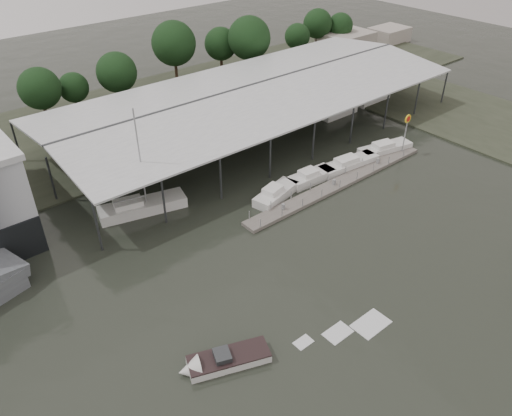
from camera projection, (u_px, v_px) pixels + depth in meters
ground at (309, 285)px, 44.61m from camera, size 200.00×200.00×0.00m
land_strip_far at (101, 130)px, 71.32m from camera, size 140.00×30.00×0.30m
land_strip_east at (475, 118)px, 74.80m from camera, size 20.00×60.00×0.30m
covered_boat_shed at (255, 89)px, 68.04m from camera, size 58.24×24.00×6.96m
floating_dock at (339, 183)px, 58.83m from camera, size 28.00×2.00×1.40m
shell_fuel_sign at (407, 127)px, 63.11m from camera, size 1.10×0.18×5.55m
distant_commercial_buildings at (360, 40)px, 103.37m from camera, size 22.00×8.00×4.00m
white_sailboat at (141, 207)px, 53.91m from camera, size 9.69×4.86×12.06m
speedboat_underway at (221, 361)px, 37.17m from camera, size 17.14×7.90×2.00m
moored_cruiser_0 at (276, 194)px, 56.14m from camera, size 6.59×3.66×1.70m
moored_cruiser_1 at (311, 177)px, 59.27m from camera, size 6.18×2.51×1.70m
moored_cruiser_2 at (348, 164)px, 61.84m from camera, size 8.49×3.09×1.70m
moored_cruiser_3 at (385, 149)px, 65.29m from camera, size 7.80×3.76×1.70m
horizon_tree_line at (211, 47)px, 84.11m from camera, size 65.42×12.76×10.95m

